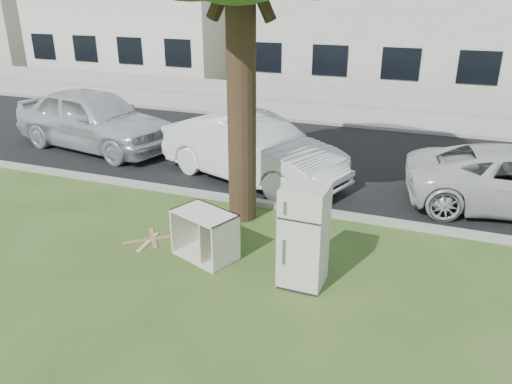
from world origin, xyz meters
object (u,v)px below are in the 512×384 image
at_px(car_center, 252,149).
at_px(car_left, 94,119).
at_px(fridge, 304,236).
at_px(cabinet, 205,235).

bearing_deg(car_center, car_left, 100.20).
relative_size(fridge, cabinet, 1.54).
bearing_deg(car_left, cabinet, -118.50).
bearing_deg(cabinet, car_left, 162.76).
height_order(cabinet, car_center, car_center).
bearing_deg(car_left, fridge, -112.41).
bearing_deg(fridge, car_left, 148.48).
bearing_deg(cabinet, car_center, 120.55).
bearing_deg(car_center, cabinet, -151.26).
height_order(car_center, car_left, car_left).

